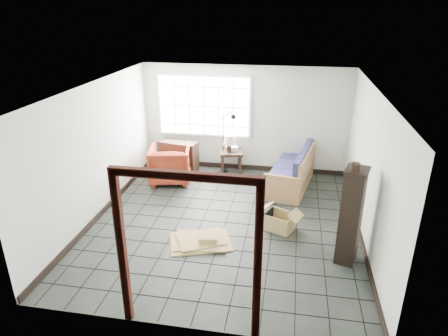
% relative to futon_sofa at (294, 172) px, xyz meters
% --- Properties ---
extents(ground, '(5.50, 5.50, 0.00)m').
position_rel_futon_sofa_xyz_m(ground, '(-1.26, -1.98, -0.33)').
color(ground, black).
rests_on(ground, ground).
extents(room_shell, '(5.02, 5.52, 2.61)m').
position_rel_futon_sofa_xyz_m(room_shell, '(-1.26, -1.95, 1.35)').
color(room_shell, '#B8BDB5').
rests_on(room_shell, ground).
extents(window_panel, '(2.32, 0.08, 1.52)m').
position_rel_futon_sofa_xyz_m(window_panel, '(-2.26, 0.72, 1.27)').
color(window_panel, silver).
rests_on(window_panel, ground).
extents(doorway_trim, '(1.80, 0.08, 2.20)m').
position_rel_futon_sofa_xyz_m(doorway_trim, '(-1.26, -4.68, 1.05)').
color(doorway_trim, '#38120C').
rests_on(doorway_trim, ground).
extents(futon_sofa, '(1.15, 2.16, 0.91)m').
position_rel_futon_sofa_xyz_m(futon_sofa, '(0.00, 0.00, 0.00)').
color(futon_sofa, olive).
rests_on(futon_sofa, ground).
extents(armchair, '(1.07, 1.02, 0.94)m').
position_rel_futon_sofa_xyz_m(armchair, '(-2.88, -0.28, 0.14)').
color(armchair, maroon).
rests_on(armchair, ground).
extents(side_table, '(0.64, 0.64, 0.59)m').
position_rel_futon_sofa_xyz_m(side_table, '(-1.54, 0.42, 0.16)').
color(side_table, black).
rests_on(side_table, ground).
extents(table_lamp, '(0.33, 0.33, 0.42)m').
position_rel_futon_sofa_xyz_m(table_lamp, '(-1.58, 0.34, 0.55)').
color(table_lamp, black).
rests_on(table_lamp, side_table).
extents(projector, '(0.33, 0.30, 0.10)m').
position_rel_futon_sofa_xyz_m(projector, '(-1.53, 0.47, 0.31)').
color(projector, silver).
rests_on(projector, side_table).
extents(floor_lamp, '(0.49, 0.32, 1.58)m').
position_rel_futon_sofa_xyz_m(floor_lamp, '(-1.62, 0.42, 0.52)').
color(floor_lamp, black).
rests_on(floor_lamp, ground).
extents(console_shelf, '(1.02, 0.54, 0.75)m').
position_rel_futon_sofa_xyz_m(console_shelf, '(-2.88, 0.42, 0.05)').
color(console_shelf, black).
rests_on(console_shelf, ground).
extents(tall_shelf, '(0.46, 0.52, 1.62)m').
position_rel_futon_sofa_xyz_m(tall_shelf, '(0.89, -2.82, 0.50)').
color(tall_shelf, black).
rests_on(tall_shelf, ground).
extents(pot, '(0.18, 0.18, 0.11)m').
position_rel_futon_sofa_xyz_m(pot, '(0.85, -2.86, 1.34)').
color(pot, black).
rests_on(pot, tall_shelf).
extents(open_box, '(0.87, 0.66, 0.44)m').
position_rel_futon_sofa_xyz_m(open_box, '(-0.23, -2.04, -0.17)').
color(open_box, '#A78850').
rests_on(open_box, ground).
extents(cardboard_pile, '(1.24, 1.05, 0.15)m').
position_rel_futon_sofa_xyz_m(cardboard_pile, '(-1.56, -2.74, -0.29)').
color(cardboard_pile, '#A78850').
rests_on(cardboard_pile, ground).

